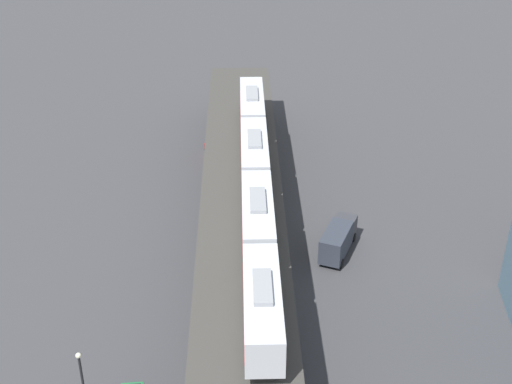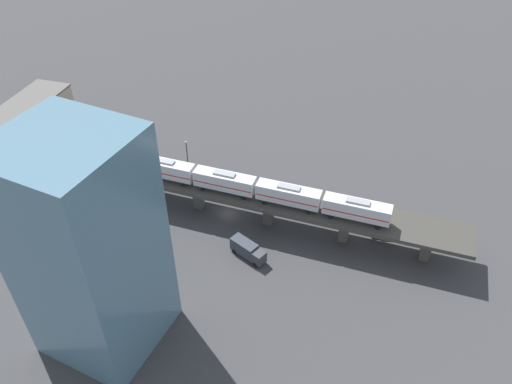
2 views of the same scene
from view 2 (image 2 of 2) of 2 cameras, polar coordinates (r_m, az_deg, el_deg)
The scene contains 10 objects.
ground_plane at distance 101.78m, azimuth -3.15°, elevation -2.46°, with size 400.00×400.00×0.00m, color #38383A.
elevated_viaduct at distance 97.96m, azimuth -3.19°, elevation 0.11°, with size 18.87×92.36×6.83m.
subway_train at distance 93.03m, azimuth 0.00°, elevation 0.50°, with size 8.49×49.79×4.45m.
signal_hut at distance 118.43m, azimuth -22.62°, elevation 6.03°, with size 3.57×3.57×3.40m.
street_car_red at distance 99.29m, azimuth 14.26°, elevation -4.42°, with size 3.10×4.74×1.89m.
street_car_green at distance 112.30m, azimuth -8.15°, elevation 2.29°, with size 2.56×4.65×1.89m.
delivery_truck at distance 91.65m, azimuth -0.95°, elevation -6.60°, with size 4.19×7.54×3.20m.
street_lamp at distance 113.11m, azimuth -7.91°, elevation 4.58°, with size 0.44×0.44×6.94m.
warehouse_building at distance 138.41m, azimuth -24.96°, elevation 7.61°, with size 29.86×14.81×6.80m.
office_tower at distance 72.45m, azimuth -18.57°, elevation -6.33°, with size 16.00×16.00×36.00m.
Camera 2 is at (-66.62, -37.93, 66.95)m, focal length 35.00 mm.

